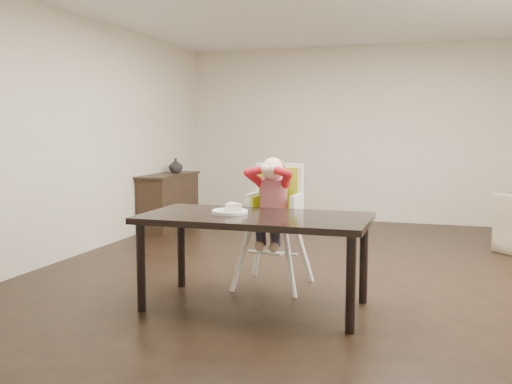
# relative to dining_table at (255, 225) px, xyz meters

# --- Properties ---
(ground) EXTENTS (7.00, 7.00, 0.00)m
(ground) POSITION_rel_dining_table_xyz_m (0.49, 1.15, -0.67)
(ground) COLOR black
(ground) RESTS_ON ground
(room_walls) EXTENTS (6.02, 7.02, 2.71)m
(room_walls) POSITION_rel_dining_table_xyz_m (0.49, 1.15, 1.18)
(room_walls) COLOR #C0B69F
(room_walls) RESTS_ON ground
(dining_table) EXTENTS (1.80, 0.90, 0.75)m
(dining_table) POSITION_rel_dining_table_xyz_m (0.00, 0.00, 0.00)
(dining_table) COLOR black
(dining_table) RESTS_ON ground
(high_chair) EXTENTS (0.51, 0.51, 1.18)m
(high_chair) POSITION_rel_dining_table_xyz_m (-0.03, 0.66, 0.16)
(high_chair) COLOR white
(high_chair) RESTS_ON ground
(plate) EXTENTS (0.31, 0.31, 0.08)m
(plate) POSITION_rel_dining_table_xyz_m (-0.21, 0.02, 0.11)
(plate) COLOR white
(plate) RESTS_ON dining_table
(sideboard) EXTENTS (0.44, 1.26, 0.79)m
(sideboard) POSITION_rel_dining_table_xyz_m (-2.29, 3.11, -0.27)
(sideboard) COLOR black
(sideboard) RESTS_ON ground
(vase) EXTENTS (0.25, 0.26, 0.21)m
(vase) POSITION_rel_dining_table_xyz_m (-2.29, 3.35, 0.22)
(vase) COLOR #99999E
(vase) RESTS_ON sideboard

